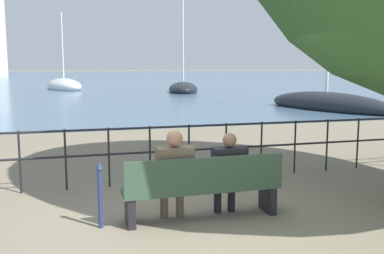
# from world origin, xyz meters

# --- Properties ---
(ground_plane) EXTENTS (1000.00, 1000.00, 0.00)m
(ground_plane) POSITION_xyz_m (0.00, 0.00, 0.00)
(ground_plane) COLOR #7A705B
(harbor_water) EXTENTS (600.00, 300.00, 0.01)m
(harbor_water) POSITION_xyz_m (0.00, 158.80, 0.00)
(harbor_water) COLOR slate
(harbor_water) RESTS_ON ground_plane
(park_bench) EXTENTS (2.19, 0.45, 0.90)m
(park_bench) POSITION_xyz_m (0.00, -0.07, 0.45)
(park_bench) COLOR #334C38
(park_bench) RESTS_ON ground_plane
(seated_person_left) EXTENTS (0.50, 0.35, 1.25)m
(seated_person_left) POSITION_xyz_m (-0.39, 0.01, 0.69)
(seated_person_left) COLOR brown
(seated_person_left) RESTS_ON ground_plane
(seated_person_right) EXTENTS (0.47, 0.35, 1.18)m
(seated_person_right) POSITION_xyz_m (0.39, 0.01, 0.65)
(seated_person_right) COLOR black
(seated_person_right) RESTS_ON ground_plane
(promenade_railing) EXTENTS (15.29, 0.04, 1.05)m
(promenade_railing) POSITION_xyz_m (-0.00, 1.97, 0.69)
(promenade_railing) COLOR black
(promenade_railing) RESTS_ON ground_plane
(closed_umbrella) EXTENTS (0.09, 0.09, 0.89)m
(closed_umbrella) POSITION_xyz_m (-1.38, 0.01, 0.50)
(closed_umbrella) COLOR navy
(closed_umbrella) RESTS_ON ground_plane
(sailboat_1) EXTENTS (4.54, 6.74, 7.78)m
(sailboat_1) POSITION_xyz_m (-2.17, 37.54, 0.33)
(sailboat_1) COLOR silver
(sailboat_1) RESTS_ON ground_plane
(sailboat_3) EXTENTS (3.96, 7.90, 11.76)m
(sailboat_3) POSITION_xyz_m (10.75, 13.36, 0.31)
(sailboat_3) COLOR black
(sailboat_3) RESTS_ON ground_plane
(sailboat_4) EXTENTS (3.45, 5.66, 10.83)m
(sailboat_4) POSITION_xyz_m (7.71, 30.07, 0.32)
(sailboat_4) COLOR black
(sailboat_4) RESTS_ON ground_plane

